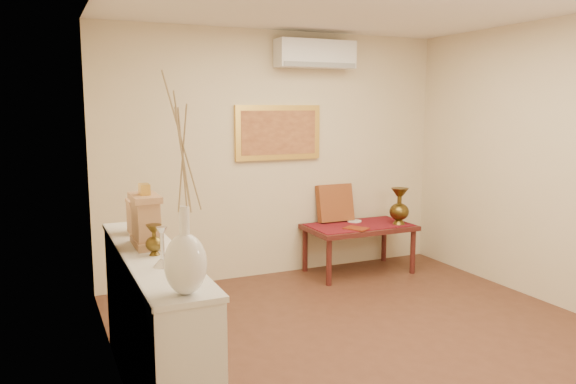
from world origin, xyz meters
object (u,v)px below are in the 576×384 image
low_table (359,231)px  display_ledge (154,326)px  wooden_chest (139,216)px  brass_urn_tall (399,202)px  mantel_clock (146,220)px  white_vase (183,183)px

low_table → display_ledge: bearing=-144.9°
low_table → wooden_chest: bearing=-153.6°
brass_urn_tall → display_ledge: (-3.11, -1.72, -0.32)m
mantel_clock → low_table: 3.25m
mantel_clock → wooden_chest: mantel_clock is taller
display_ledge → mantel_clock: bearing=88.3°
mantel_clock → wooden_chest: 0.41m
mantel_clock → white_vase: bearing=-90.0°
brass_urn_tall → low_table: 0.56m
brass_urn_tall → white_vase: bearing=-139.9°
display_ledge → wooden_chest: wooden_chest is taller
brass_urn_tall → wooden_chest: bearing=-159.5°
wooden_chest → low_table: size_ratio=0.20×
white_vase → wooden_chest: white_vase is taller
white_vase → mantel_clock: size_ratio=2.66×
brass_urn_tall → mantel_clock: (-3.10, -1.56, 0.35)m
display_ledge → wooden_chest: (0.03, 0.57, 0.61)m
white_vase → mantel_clock: (-0.00, 1.05, -0.37)m
low_table → brass_urn_tall: bearing=-20.3°
white_vase → display_ledge: (-0.01, 0.89, -1.03)m
wooden_chest → low_table: wooden_chest is taller
brass_urn_tall → low_table: size_ratio=0.42×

